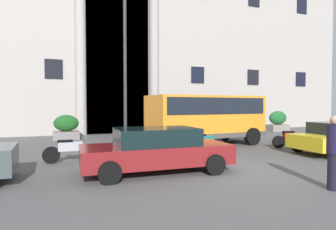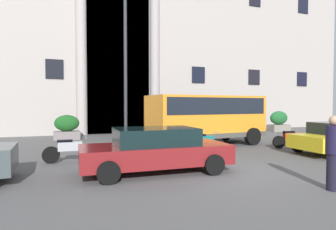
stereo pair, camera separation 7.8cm
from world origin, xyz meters
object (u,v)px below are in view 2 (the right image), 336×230
Objects in this scene: hedge_planter_entrance_right at (67,128)px; hedge_planter_far_west at (158,126)px; hedge_planter_entrance_left at (244,123)px; lamppost_plaza_centre at (125,55)px; motorcycle_far_end at (69,150)px; pedestrian_child_trailing at (333,152)px; motorcycle_near_kerb at (291,139)px; bus_stop_sign at (262,114)px; parked_estate_mid at (155,149)px; hedge_planter_east at (279,122)px; scooter_by_planter at (203,143)px; orange_minibus at (206,115)px.

hedge_planter_far_west is (5.93, 0.50, -0.12)m from hedge_planter_entrance_right.
hedge_planter_entrance_left is 0.21× the size of lamppost_plaza_centre.
motorcycle_far_end is 8.32m from pedestrian_child_trailing.
motorcycle_near_kerb is 1.04× the size of pedestrian_child_trailing.
bus_stop_sign is at bearing -10.83° from lamppost_plaza_centre.
parked_estate_mid is at bearing -95.01° from lamppost_plaza_centre.
lamppost_plaza_centre is at bearing -167.93° from hedge_planter_entrance_left.
lamppost_plaza_centre is (-12.57, -1.71, 4.18)m from hedge_planter_east.
hedge_planter_far_west is at bearing 177.40° from hedge_planter_entrance_left.
hedge_planter_east is at bearing -3.66° from hedge_planter_far_west.
hedge_planter_entrance_left is at bearing 12.07° from lamppost_plaza_centre.
motorcycle_far_end is at bearing -165.24° from motorcycle_near_kerb.
bus_stop_sign reaches higher than hedge_planter_far_west.
pedestrian_child_trailing is at bearing -65.24° from hedge_planter_entrance_right.
motorcycle_far_end is (-2.49, 2.48, -0.25)m from parked_estate_mid.
motorcycle_far_end is 0.22× the size of lamppost_plaza_centre.
hedge_planter_east is 12.46m from scooter_by_planter.
lamppost_plaza_centre is (-2.26, 5.29, 4.50)m from scooter_by_planter.
motorcycle_far_end is (-5.45, -0.09, -0.00)m from scooter_by_planter.
hedge_planter_entrance_left is 0.96× the size of motorcycle_near_kerb.
motorcycle_far_end is at bearing -120.58° from lamppost_plaza_centre.
orange_minibus reaches higher than hedge_planter_far_west.
motorcycle_near_kerb is at bearing -61.73° from hedge_planter_far_west.
hedge_planter_east is (4.28, 3.30, -0.77)m from bus_stop_sign.
motorcycle_far_end is 1.05× the size of pedestrian_child_trailing.
bus_stop_sign is 3.91m from hedge_planter_entrance_left.
hedge_planter_entrance_right is 5.95m from hedge_planter_far_west.
motorcycle_near_kerb and motorcycle_far_end have the same top height.
hedge_planter_east is 3.07m from hedge_planter_entrance_left.
hedge_planter_east is 16.16m from pedestrian_child_trailing.
hedge_planter_entrance_right is at bearing 163.38° from bus_stop_sign.
bus_stop_sign is 0.54× the size of parked_estate_mid.
orange_minibus is 4.87m from bus_stop_sign.
hedge_planter_east is at bearing -0.47° from hedge_planter_entrance_right.
scooter_by_planter is (-0.46, -7.64, -0.14)m from hedge_planter_far_west.
parked_estate_mid is at bearing -145.02° from bus_stop_sign.
orange_minibus reaches higher than scooter_by_planter.
scooter_by_planter is 1.05× the size of motorcycle_near_kerb.
lamppost_plaza_centre reaches higher than hedge_planter_east.
pedestrian_child_trailing is (5.98, -5.77, 0.47)m from motorcycle_far_end.
orange_minibus is 2.50× the size of bus_stop_sign.
hedge_planter_entrance_right is at bearing -179.14° from hedge_planter_entrance_left.
hedge_planter_far_west is at bearing 40.68° from lamppost_plaza_centre.
hedge_planter_far_west is (-0.90, 5.36, -0.94)m from orange_minibus.
hedge_planter_far_west is 0.90× the size of motorcycle_far_end.
parked_estate_mid is at bearing -65.11° from pedestrian_child_trailing.
hedge_planter_entrance_right is at bearing 92.60° from motorcycle_far_end.
parked_estate_mid is 8.97m from lamppost_plaza_centre.
hedge_planter_far_west is 9.86m from hedge_planter_east.
parked_estate_mid is at bearing -147.34° from motorcycle_near_kerb.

